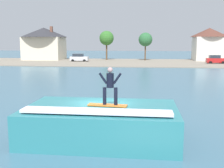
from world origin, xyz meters
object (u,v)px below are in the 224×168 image
Objects in this scene: car_near_shore at (79,58)px; house_gabled_white at (209,43)px; wave_crest at (101,122)px; tree_short_bushy at (107,38)px; house_with_chimney at (44,41)px; tree_tall_bare at (145,40)px; car_far_shore at (216,59)px; surfboard at (107,105)px; surfer at (110,84)px.

house_gabled_white is at bearing 12.79° from car_near_shore.
wave_crest is 1.71× the size of car_near_shore.
wave_crest is at bearing -82.47° from tree_short_bushy.
house_with_chimney reaches higher than tree_tall_bare.
car_near_shore is (-13.07, 50.78, 0.12)m from wave_crest.
car_far_shore is at bearing -5.54° from car_near_shore.
surfboard is 51.08m from car_far_shore.
surfer is at bearing -48.49° from wave_crest.
wave_crest is at bearing -92.06° from tree_tall_bare.
car_far_shore is at bearing -19.97° from tree_short_bushy.
wave_crest is at bearing -75.56° from car_near_shore.
house_gabled_white is at bearing 73.45° from wave_crest.
car_far_shore is at bearing -93.65° from house_gabled_white.
tree_short_bushy is (-24.61, -1.01, 1.10)m from house_gabled_white.
wave_crest is at bearing -106.55° from house_gabled_white.
wave_crest is 60.38m from house_with_chimney.
tree_short_bushy reaches higher than tree_tall_bare.
house_gabled_white reaches higher than wave_crest.
car_far_shore is at bearing 71.74° from surfer.
surfer is 61.01m from house_with_chimney.
tree_short_bushy is at bearing 3.50° from house_with_chimney.
car_far_shore is at bearing 70.99° from wave_crest.
house_gabled_white is at bearing 86.35° from car_far_shore.
tree_tall_bare is 9.56m from tree_short_bushy.
house_with_chimney is at bearing 112.63° from surfboard.
house_gabled_white is (16.62, 58.21, 1.57)m from surfer.
car_near_shore is 0.57× the size of tree_short_bushy.
house_with_chimney is 1.28× the size of house_gabled_white.
house_gabled_white is at bearing 74.07° from surfer.
house_gabled_white is at bearing 2.79° from house_with_chimney.
surfer is at bearing -67.27° from house_with_chimney.
house_with_chimney reaches higher than surfer.
tree_tall_bare is (1.99, 55.42, 4.25)m from wave_crest.
tree_tall_bare reaches higher than surfer.
surfer reaches higher than car_far_shore.
wave_crest is 50.67m from car_far_shore.
wave_crest is 0.79× the size of house_gabled_white.
house_with_chimney is (-23.56, 56.25, 1.89)m from surfer.
house_with_chimney is 15.61m from tree_short_bushy.
wave_crest is 57.30m from tree_short_bushy.
surfboard is at bearing -55.38° from wave_crest.
surfer is 51.08m from car_far_shore.
car_far_shore is 25.92m from tree_short_bushy.
car_near_shore is 0.62× the size of tree_tall_bare.
car_near_shore is 11.71m from house_with_chimney.
surfboard is 0.20× the size of house_gabled_white.
surfboard is at bearing -67.37° from house_with_chimney.
wave_crest is at bearing 131.51° from surfer.
tree_tall_bare is 0.93× the size of tree_short_bushy.
house_gabled_white reaches higher than surfer.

